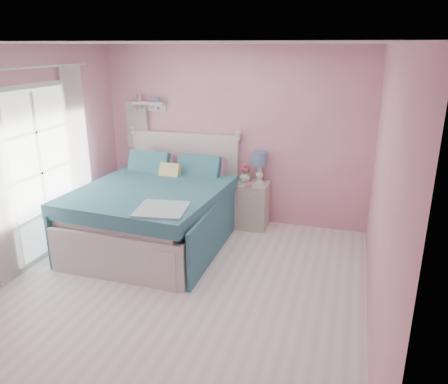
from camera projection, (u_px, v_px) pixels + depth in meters
The scene contains 12 objects.
floor at pixel (179, 290), 4.84m from camera, with size 4.50×4.50×0.00m, color silver.
room_shell at pixel (173, 151), 4.33m from camera, with size 4.50×4.50×4.50m.
bed at pixel (157, 212), 5.92m from camera, with size 1.89×2.32×1.32m.
nightstand at pixel (252, 205), 6.45m from camera, with size 0.47×0.46×0.67m.
table_lamp at pixel (260, 161), 6.32m from camera, with size 0.22×0.22×0.45m.
vase at pixel (245, 176), 6.40m from camera, with size 0.16×0.16×0.17m, color silver.
teacup at pixel (248, 184), 6.18m from camera, with size 0.09×0.09×0.07m, color pink.
roses at pixel (245, 168), 6.36m from camera, with size 0.14×0.11×0.12m.
wall_shelf at pixel (150, 104), 6.63m from camera, with size 0.50×0.15×0.25m.
hanging_dress at pixel (137, 125), 6.79m from camera, with size 0.34×0.03×0.72m, color white.
french_door at pixel (41, 173), 5.40m from camera, with size 0.04×1.32×2.16m.
curtain_far at pixel (79, 152), 6.03m from camera, with size 0.04×0.40×2.32m, color white.
Camera 1 is at (1.71, -3.91, 2.58)m, focal length 35.00 mm.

